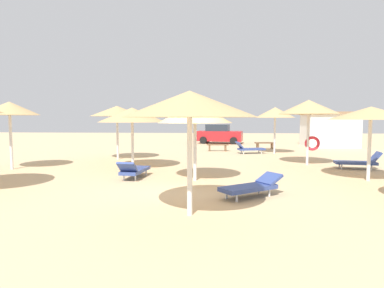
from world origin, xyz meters
The scene contains 17 objects.
ground_plane centered at (0.00, 0.00, 0.00)m, with size 80.00×80.00×0.00m, color #D1B284.
parasol_0 centered at (5.38, 5.66, 2.75)m, with size 2.85×2.85×3.12m.
parasol_1 centered at (-8.01, 3.44, 2.67)m, with size 2.48×2.48×2.97m.
parasol_2 centered at (0.35, -2.73, 2.55)m, with size 3.07×3.07×2.86m.
parasol_3 centered at (0.22, 1.44, 2.42)m, with size 2.67×2.67×2.77m.
parasol_4 centered at (4.76, 10.77, 2.62)m, with size 2.49×2.49×2.96m.
parasol_5 centered at (-4.39, 7.20, 2.64)m, with size 2.88×2.88×2.93m.
parasol_7 centered at (6.43, 1.80, 2.42)m, with size 2.91×2.91×2.66m.
parasol_8 centered at (-2.75, 4.08, 2.39)m, with size 3.01×3.01×2.72m.
lounger_0 centered at (7.29, 4.55, 0.32)m, with size 1.93×0.92×0.80m.
lounger_2 centered at (1.99, -0.89, 0.31)m, with size 1.93×1.63×0.62m.
lounger_3 centered at (-2.08, 1.68, 0.32)m, with size 0.85×1.94×0.73m.
lounger_4 centered at (3.16, 10.67, 0.32)m, with size 1.96×1.09×0.78m.
bench_0 centered at (4.66, 13.97, 0.35)m, with size 1.54×0.59×0.49m.
bench_1 centered at (1.13, 12.06, 0.35)m, with size 1.51×0.44×0.49m.
parked_car centered at (1.37, 19.12, 0.82)m, with size 4.24×2.54×1.72m.
beach_cabana centered at (10.07, 16.28, 1.41)m, with size 4.22×3.37×2.77m.
Camera 1 is at (0.91, -9.96, 2.23)m, focal length 29.90 mm.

